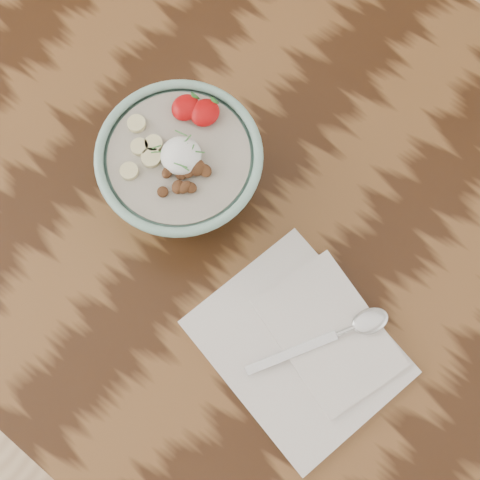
{
  "coord_description": "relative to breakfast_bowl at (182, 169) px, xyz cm",
  "views": [
    {
      "loc": [
        20.44,
        -26.27,
        161.93
      ],
      "look_at": [
        6.85,
        -9.51,
        87.22
      ],
      "focal_mm": 50.0,
      "sensor_mm": 36.0,
      "label": 1
    }
  ],
  "objects": [
    {
      "name": "spoon",
      "position": [
        29.31,
        -1.83,
        -5.04
      ],
      "size": [
        11.52,
        18.19,
        1.03
      ],
      "rotation": [
        0.0,
        0.0,
        -0.51
      ],
      "color": "silver",
      "rests_on": "napkin"
    },
    {
      "name": "table",
      "position": [
        5.92,
        5.66,
        -16.29
      ],
      "size": [
        160.0,
        90.0,
        75.0
      ],
      "color": "#321A0C",
      "rests_on": "ground"
    },
    {
      "name": "breakfast_bowl",
      "position": [
        0.0,
        0.0,
        0.0
      ],
      "size": [
        20.81,
        20.81,
        13.56
      ],
      "rotation": [
        0.0,
        0.0,
        0.17
      ],
      "color": "#85B3A2",
      "rests_on": "table"
    },
    {
      "name": "napkin",
      "position": [
        25.93,
        -6.84,
        -6.36
      ],
      "size": [
        28.31,
        24.76,
        1.53
      ],
      "rotation": [
        0.0,
        0.0,
        -0.2
      ],
      "color": "silver",
      "rests_on": "table"
    }
  ]
}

